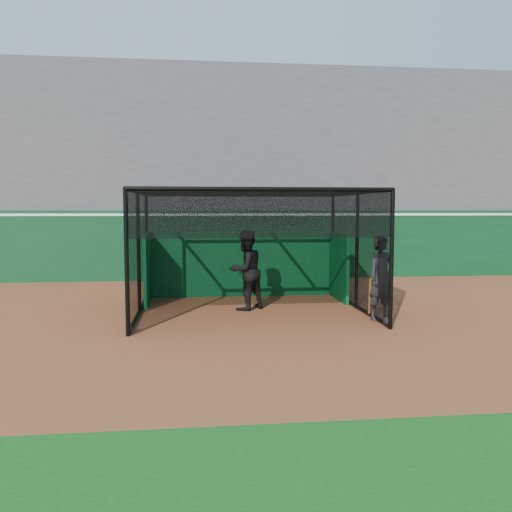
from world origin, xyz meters
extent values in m
plane|color=brown|center=(0.00, 0.00, 0.00)|extent=(120.00, 120.00, 0.00)
cube|color=#0A3B1A|center=(0.00, 8.50, 1.25)|extent=(50.00, 0.45, 2.50)
cube|color=white|center=(0.00, 8.50, 2.35)|extent=(50.00, 0.50, 0.08)
cube|color=#4C4C4F|center=(0.00, 12.38, 3.88)|extent=(50.00, 7.85, 7.75)
cube|color=#4C4C4F|center=(0.00, 15.80, 8.35)|extent=(50.00, 0.30, 1.20)
cube|color=#074920|center=(0.44, 4.52, 0.95)|extent=(5.36, 0.10, 1.90)
cylinder|color=black|center=(-2.30, -0.02, 0.11)|extent=(0.08, 0.22, 0.22)
cylinder|color=black|center=(3.18, -0.02, 0.11)|extent=(0.08, 0.22, 0.22)
cylinder|color=black|center=(-2.30, 4.44, 0.11)|extent=(0.08, 0.22, 0.22)
cylinder|color=black|center=(3.18, 4.44, 0.11)|extent=(0.08, 0.22, 0.22)
imported|color=black|center=(0.34, 2.37, 1.01)|extent=(1.24, 1.20, 2.02)
imported|color=black|center=(3.32, 0.74, 0.98)|extent=(0.84, 0.71, 1.95)
cylinder|color=#593819|center=(3.07, 0.79, 0.55)|extent=(0.14, 0.34, 0.87)
camera|label=1|loc=(-0.99, -11.17, 2.56)|focal=38.00mm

